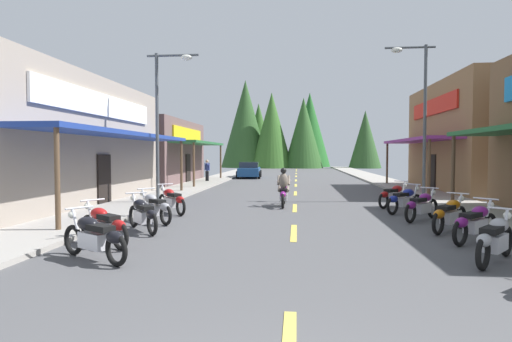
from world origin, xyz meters
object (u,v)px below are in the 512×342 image
at_px(motorcycle_parked_right_1, 495,238).
at_px(motorcycle_parked_right_3, 450,214).
at_px(rider_cruising_lead, 283,190).
at_px(parked_car_curbside, 249,170).
at_px(motorcycle_parked_right_6, 394,195).
at_px(streetlamp_left, 165,106).
at_px(motorcycle_parked_left_3, 154,207).
at_px(motorcycle_parked_right_2, 475,222).
at_px(streetlamp_right, 418,101).
at_px(motorcycle_parked_left_0, 94,236).
at_px(motorcycle_parked_left_1, 104,225).
at_px(motorcycle_parked_right_4, 422,205).
at_px(motorcycle_parked_left_2, 143,214).
at_px(pedestrian_browsing, 207,169).
at_px(motorcycle_parked_right_5, 404,200).
at_px(motorcycle_parked_left_4, 172,200).

relative_size(motorcycle_parked_right_1, motorcycle_parked_right_3, 1.02).
bearing_deg(rider_cruising_lead, parked_car_curbside, 10.66).
bearing_deg(motorcycle_parked_right_1, motorcycle_parked_right_6, 39.40).
relative_size(streetlamp_left, motorcycle_parked_right_3, 3.74).
relative_size(motorcycle_parked_right_6, motorcycle_parked_left_3, 0.99).
bearing_deg(parked_car_curbside, rider_cruising_lead, -172.50).
bearing_deg(rider_cruising_lead, motorcycle_parked_right_2, -142.99).
relative_size(streetlamp_right, motorcycle_parked_right_2, 4.25).
height_order(motorcycle_parked_right_6, motorcycle_parked_left_3, same).
bearing_deg(motorcycle_parked_right_2, streetlamp_left, 103.10).
bearing_deg(rider_cruising_lead, motorcycle_parked_left_3, 138.46).
bearing_deg(streetlamp_left, motorcycle_parked_left_0, -80.80).
xyz_separation_m(motorcycle_parked_right_3, rider_cruising_lead, (-4.69, 5.02, 0.17)).
relative_size(motorcycle_parked_right_6, parked_car_curbside, 0.37).
distance_m(motorcycle_parked_left_1, motorcycle_parked_left_3, 3.25).
xyz_separation_m(motorcycle_parked_right_4, motorcycle_parked_right_6, (-0.11, 3.31, 0.00)).
relative_size(motorcycle_parked_right_4, motorcycle_parked_left_2, 0.97).
height_order(streetlamp_right, pedestrian_browsing, streetlamp_right).
height_order(motorcycle_parked_right_6, rider_cruising_lead, rider_cruising_lead).
bearing_deg(motorcycle_parked_right_6, motorcycle_parked_left_2, 170.82).
relative_size(motorcycle_parked_right_5, motorcycle_parked_left_2, 0.95).
xyz_separation_m(motorcycle_parked_left_1, rider_cruising_lead, (3.91, 7.58, 0.17)).
relative_size(streetlamp_right, motorcycle_parked_left_2, 4.06).
distance_m(motorcycle_parked_right_1, motorcycle_parked_left_4, 10.20).
relative_size(streetlamp_left, pedestrian_browsing, 3.71).
height_order(motorcycle_parked_right_4, rider_cruising_lead, rider_cruising_lead).
relative_size(motorcycle_parked_right_6, motorcycle_parked_left_2, 0.94).
bearing_deg(motorcycle_parked_right_2, motorcycle_parked_left_2, 132.93).
bearing_deg(motorcycle_parked_right_6, streetlamp_right, 10.70).
bearing_deg(motorcycle_parked_right_5, parked_car_curbside, 67.45).
xyz_separation_m(motorcycle_parked_right_6, motorcycle_parked_left_0, (-7.84, -9.09, 0.00)).
relative_size(motorcycle_parked_right_2, rider_cruising_lead, 0.76).
bearing_deg(motorcycle_parked_left_3, motorcycle_parked_right_2, -150.07).
relative_size(streetlamp_left, motorcycle_parked_right_4, 3.79).
height_order(streetlamp_left, motorcycle_parked_right_2, streetlamp_left).
xyz_separation_m(motorcycle_parked_right_3, parked_car_curbside, (-8.34, 24.72, 0.20)).
bearing_deg(motorcycle_parked_left_1, pedestrian_browsing, -47.38).
bearing_deg(motorcycle_parked_left_2, parked_car_curbside, -39.92).
relative_size(motorcycle_parked_right_2, motorcycle_parked_right_3, 0.97).
height_order(motorcycle_parked_left_1, motorcycle_parked_left_2, same).
bearing_deg(motorcycle_parked_right_5, motorcycle_parked_right_6, 46.69).
height_order(motorcycle_parked_left_3, motorcycle_parked_left_4, same).
xyz_separation_m(motorcycle_parked_right_2, motorcycle_parked_right_6, (-0.42, 6.55, 0.00)).
xyz_separation_m(motorcycle_parked_left_1, motorcycle_parked_left_3, (0.06, 3.25, 0.00)).
xyz_separation_m(motorcycle_parked_right_4, rider_cruising_lead, (-4.49, 3.15, 0.17)).
bearing_deg(motorcycle_parked_right_4, motorcycle_parked_right_6, 43.95).
xyz_separation_m(motorcycle_parked_right_3, motorcycle_parked_left_3, (-8.54, 0.69, 0.00)).
height_order(motorcycle_parked_left_0, rider_cruising_lead, rider_cruising_lead).
bearing_deg(motorcycle_parked_right_4, motorcycle_parked_left_0, 168.07).
bearing_deg(motorcycle_parked_right_4, motorcycle_parked_left_4, 126.79).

